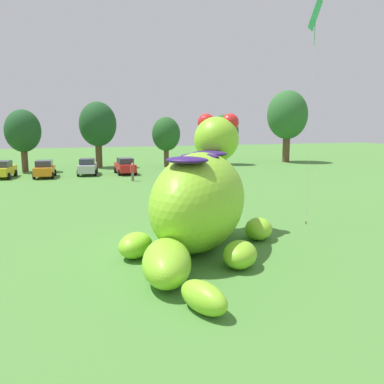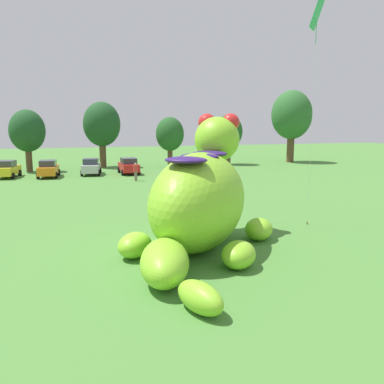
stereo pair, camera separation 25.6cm
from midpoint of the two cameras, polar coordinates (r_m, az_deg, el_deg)
ground_plane at (r=17.97m, az=-3.68°, el=-7.95°), size 160.00×160.00×0.00m
giant_inflatable_creature at (r=17.75m, az=0.68°, el=-1.04°), size 8.01×11.14×5.85m
car_yellow at (r=45.25m, az=-24.72°, el=2.84°), size 2.48×4.34×1.72m
car_orange at (r=44.13m, az=-19.76°, el=3.00°), size 2.28×4.26×1.72m
car_silver at (r=45.10m, az=-14.33°, el=3.39°), size 2.43×4.32×1.72m
car_red at (r=45.00m, az=-9.34°, el=3.55°), size 1.95×4.10×1.72m
tree_mid_left at (r=49.67m, az=-22.36°, el=7.72°), size 3.88×3.88×6.88m
tree_centre_left at (r=52.33m, az=-12.95°, el=9.01°), size 4.49×4.49×7.97m
tree_centre at (r=51.64m, az=-3.72°, el=7.90°), size 3.46×3.46×6.15m
tree_centre_right at (r=54.94m, az=4.35°, el=8.24°), size 3.67×3.67×6.52m
tree_mid_right at (r=59.73m, az=12.84°, el=10.23°), size 5.56×5.56×9.87m
spectator_mid_field at (r=29.65m, az=0.80°, el=0.67°), size 0.38×0.26×1.71m
spectator_by_cars at (r=39.36m, az=-8.35°, el=2.73°), size 0.38×0.26×1.71m
tethered_flying_kite at (r=23.16m, az=16.26°, el=21.93°), size 1.13×1.13×11.45m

